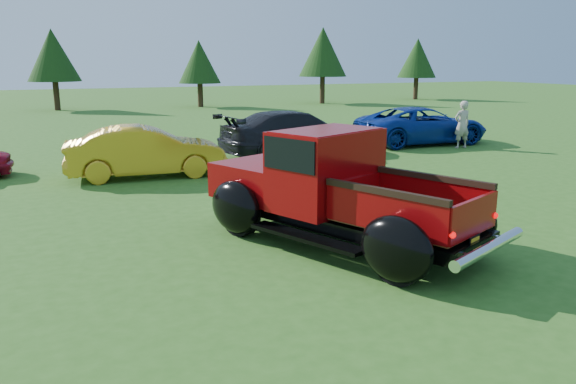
% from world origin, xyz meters
% --- Properties ---
extents(ground, '(120.00, 120.00, 0.00)m').
position_xyz_m(ground, '(0.00, 0.00, 0.00)').
color(ground, '#2D5A19').
rests_on(ground, ground).
extents(tree_mid_left, '(3.20, 3.20, 5.00)m').
position_xyz_m(tree_mid_left, '(-3.00, 31.00, 3.38)').
color(tree_mid_left, '#332114').
rests_on(tree_mid_left, ground).
extents(tree_mid_right, '(2.82, 2.82, 4.40)m').
position_xyz_m(tree_mid_right, '(6.00, 30.00, 2.97)').
color(tree_mid_right, '#332114').
rests_on(tree_mid_right, ground).
extents(tree_east, '(3.46, 3.46, 5.40)m').
position_xyz_m(tree_east, '(15.00, 29.50, 3.66)').
color(tree_east, '#332114').
rests_on(tree_east, ground).
extents(tree_far_east, '(3.07, 3.07, 4.80)m').
position_xyz_m(tree_far_east, '(24.00, 30.50, 3.25)').
color(tree_far_east, '#332114').
rests_on(tree_far_east, ground).
extents(pickup_truck, '(3.99, 5.54, 1.94)m').
position_xyz_m(pickup_truck, '(0.42, 0.84, 0.92)').
color(pickup_truck, black).
rests_on(pickup_truck, ground).
extents(show_car_yellow, '(4.28, 1.80, 1.37)m').
position_xyz_m(show_car_yellow, '(-1.50, 7.60, 0.69)').
color(show_car_yellow, gold).
rests_on(show_car_yellow, ground).
extents(show_car_grey, '(5.32, 2.66, 1.49)m').
position_xyz_m(show_car_grey, '(3.60, 9.12, 0.74)').
color(show_car_grey, black).
rests_on(show_car_grey, ground).
extents(show_car_blue, '(5.09, 2.53, 1.39)m').
position_xyz_m(show_car_blue, '(9.11, 9.73, 0.69)').
color(show_car_blue, navy).
rests_on(show_car_blue, ground).
extents(spectator, '(0.64, 0.45, 1.69)m').
position_xyz_m(spectator, '(9.74, 8.27, 0.84)').
color(spectator, '#A69D8F').
rests_on(spectator, ground).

